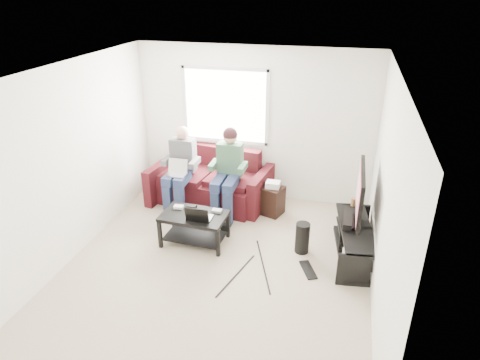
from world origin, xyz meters
name	(u,v)px	position (x,y,z in m)	size (l,w,h in m)	color
floor	(216,267)	(0.00, 0.00, 0.00)	(4.50, 4.50, 0.00)	beige
ceiling	(211,72)	(0.00, 0.00, 2.60)	(4.50, 4.50, 0.00)	white
wall_back	(254,125)	(0.00, 2.25, 1.30)	(4.50, 4.50, 0.00)	white
wall_front	(124,303)	(0.00, -2.25, 1.30)	(4.50, 4.50, 0.00)	white
wall_left	(70,164)	(-2.00, 0.00, 1.30)	(4.50, 4.50, 0.00)	white
wall_right	(386,199)	(2.00, 0.00, 1.30)	(4.50, 4.50, 0.00)	white
window	(225,106)	(-0.50, 2.23, 1.60)	(1.48, 0.04, 1.28)	white
sofa	(211,183)	(-0.65, 1.82, 0.33)	(2.07, 1.14, 0.91)	#451116
person_left	(180,166)	(-1.05, 1.46, 0.76)	(0.40, 0.70, 1.38)	navy
person_right	(228,167)	(-0.25, 1.49, 0.82)	(0.40, 0.71, 1.43)	navy
laptop_silver	(176,171)	(-1.05, 1.29, 0.75)	(0.32, 0.22, 0.24)	silver
coffee_table	(194,222)	(-0.49, 0.52, 0.34)	(0.95, 0.61, 0.46)	black
laptop_black	(200,211)	(-0.37, 0.44, 0.58)	(0.34, 0.24, 0.24)	black
controller_a	(179,207)	(-0.77, 0.64, 0.48)	(0.14, 0.09, 0.04)	silver
controller_b	(192,207)	(-0.59, 0.70, 0.48)	(0.14, 0.09, 0.04)	black
controller_c	(217,211)	(-0.19, 0.67, 0.48)	(0.14, 0.09, 0.04)	gray
tv_stand	(354,243)	(1.77, 0.75, 0.21)	(0.60, 1.43, 0.46)	black
tv	(360,194)	(1.77, 0.85, 0.92)	(0.12, 1.10, 0.81)	black
soundbar	(348,219)	(1.65, 0.85, 0.51)	(0.12, 0.50, 0.10)	black
drink_cup	(354,202)	(1.72, 1.38, 0.52)	(0.08, 0.08, 0.12)	#966840
console_white	(354,255)	(1.77, 0.35, 0.27)	(0.30, 0.22, 0.06)	silver
console_grey	(355,227)	(1.77, 1.05, 0.28)	(0.34, 0.26, 0.08)	gray
console_black	(355,240)	(1.77, 0.70, 0.28)	(0.38, 0.30, 0.07)	black
subwoofer	(302,238)	(1.06, 0.66, 0.23)	(0.20, 0.20, 0.45)	black
keyboard_floor	(308,270)	(1.20, 0.24, 0.01)	(0.13, 0.40, 0.02)	black
end_table	(272,199)	(0.45, 1.64, 0.26)	(0.32, 0.32, 0.58)	black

